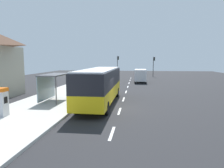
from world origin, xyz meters
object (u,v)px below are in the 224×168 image
(white_van, at_px, (140,75))
(recycling_bin_yellow, at_px, (73,97))
(recycling_bin_red, at_px, (77,94))
(bus, at_px, (100,84))
(traffic_light_near_side, at_px, (154,64))
(bus_shelter, at_px, (52,80))
(sedan_near, at_px, (140,72))
(recycling_bin_blue, at_px, (79,93))
(traffic_light_far_side, at_px, (118,63))
(ticket_machine, at_px, (2,102))
(recycling_bin_green, at_px, (75,96))

(white_van, xyz_separation_m, recycling_bin_yellow, (-6.40, -19.49, -0.69))
(recycling_bin_red, bearing_deg, bus, -24.09)
(traffic_light_near_side, height_order, bus_shelter, traffic_light_near_side)
(traffic_light_near_side, bearing_deg, sedan_near, 112.42)
(recycling_bin_red, distance_m, traffic_light_near_side, 32.18)
(recycling_bin_yellow, height_order, recycling_bin_blue, same)
(bus, height_order, traffic_light_far_side, traffic_light_far_side)
(white_van, distance_m, recycling_bin_yellow, 20.53)
(ticket_machine, bearing_deg, recycling_bin_green, 60.54)
(sedan_near, distance_m, traffic_light_far_side, 9.16)
(bus, relative_size, traffic_light_far_side, 2.23)
(white_van, relative_size, recycling_bin_blue, 5.49)
(traffic_light_far_side, bearing_deg, bus_shelter, -95.87)
(recycling_bin_blue, bearing_deg, bus, -36.07)
(sedan_near, bearing_deg, ticket_machine, -102.35)
(white_van, relative_size, recycling_bin_yellow, 5.49)
(sedan_near, distance_m, recycling_bin_green, 39.59)
(recycling_bin_yellow, bearing_deg, traffic_light_near_side, 73.12)
(ticket_machine, bearing_deg, recycling_bin_yellow, 57.37)
(bus, height_order, recycling_bin_yellow, bus)
(traffic_light_near_side, distance_m, bus_shelter, 33.63)
(bus, xyz_separation_m, traffic_light_near_side, (7.21, 31.69, 1.31))
(traffic_light_near_side, bearing_deg, recycling_bin_green, -107.23)
(sedan_near, xyz_separation_m, recycling_bin_red, (-6.50, -38.35, -0.14))
(bus, xyz_separation_m, recycling_bin_red, (-2.49, 1.11, -1.19))
(bus, distance_m, bus_shelter, 4.71)
(recycling_bin_yellow, height_order, traffic_light_near_side, traffic_light_near_side)
(recycling_bin_green, bearing_deg, sedan_near, 80.55)
(bus, bearing_deg, bus_shelter, 176.84)
(bus, relative_size, white_van, 2.12)
(bus, relative_size, ticket_machine, 5.68)
(recycling_bin_yellow, bearing_deg, bus, 6.59)
(traffic_light_near_side, bearing_deg, ticket_machine, -109.33)
(bus, xyz_separation_m, traffic_light_far_side, (-1.39, 32.49, 1.45))
(bus_shelter, bearing_deg, recycling_bin_red, 21.08)
(bus, xyz_separation_m, recycling_bin_green, (-2.49, 0.41, -1.19))
(traffic_light_far_side, relative_size, bus_shelter, 1.24)
(traffic_light_far_side, bearing_deg, recycling_bin_yellow, -91.92)
(white_van, distance_m, traffic_light_near_side, 13.04)
(bus, xyz_separation_m, white_van, (3.91, 19.21, -0.50))
(recycling_bin_red, height_order, bus_shelter, bus_shelter)
(bus, distance_m, traffic_light_near_side, 32.53)
(traffic_light_near_side, bearing_deg, recycling_bin_blue, -107.99)
(recycling_bin_blue, bearing_deg, ticket_machine, -114.57)
(ticket_machine, xyz_separation_m, bus_shelter, (1.14, 5.79, 0.93))
(bus, xyz_separation_m, recycling_bin_blue, (-2.49, 1.81, -1.19))
(recycling_bin_red, distance_m, bus_shelter, 2.78)
(bus, distance_m, ticket_machine, 8.07)
(white_van, distance_m, recycling_bin_green, 19.86)
(recycling_bin_green, bearing_deg, recycling_bin_red, 90.00)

